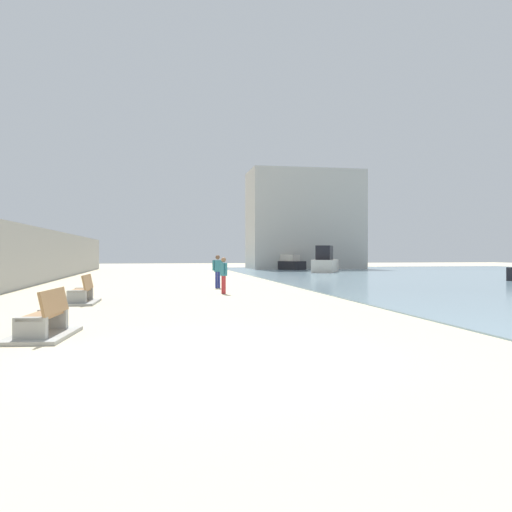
# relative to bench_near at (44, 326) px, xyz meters

# --- Properties ---
(ground_plane) EXTENTS (120.00, 120.00, 0.00)m
(ground_plane) POSITION_rel_bench_near_xyz_m (3.00, 15.48, -0.23)
(ground_plane) COLOR beige
(seawall) EXTENTS (0.80, 64.00, 3.11)m
(seawall) POSITION_rel_bench_near_xyz_m (-4.50, 15.48, 1.32)
(seawall) COLOR #9E9E99
(seawall) RESTS_ON ground
(bench_near) EXTENTS (1.30, 2.20, 0.98)m
(bench_near) POSITION_rel_bench_near_xyz_m (0.00, 0.00, 0.00)
(bench_near) COLOR #9E9E99
(bench_near) RESTS_ON ground
(bench_far) EXTENTS (1.16, 2.13, 0.98)m
(bench_far) POSITION_rel_bench_near_xyz_m (-0.30, 7.32, 0.00)
(bench_far) COLOR #9E9E99
(bench_far) RESTS_ON ground
(person_walking) EXTENTS (0.29, 0.50, 1.53)m
(person_walking) POSITION_rel_bench_near_xyz_m (4.95, 10.59, 0.64)
(person_walking) COLOR #B22D33
(person_walking) RESTS_ON ground
(person_standing) EXTENTS (0.52, 0.24, 1.61)m
(person_standing) POSITION_rel_bench_near_xyz_m (5.09, 14.13, 0.70)
(person_standing) COLOR navy
(person_standing) RESTS_ON ground
(boat_mid_bay) EXTENTS (3.95, 5.14, 1.51)m
(boat_mid_bay) POSITION_rel_bench_near_xyz_m (14.79, 40.73, 0.38)
(boat_mid_bay) COLOR black
(boat_mid_bay) RESTS_ON water_bay
(boat_far_left) EXTENTS (4.21, 6.51, 2.31)m
(boat_far_left) POSITION_rel_bench_near_xyz_m (16.77, 33.26, 0.65)
(boat_far_left) COLOR beige
(boat_far_left) RESTS_ON water_bay
(harbor_building) EXTENTS (12.00, 6.00, 10.51)m
(harbor_building) POSITION_rel_bench_near_xyz_m (17.75, 43.48, 5.02)
(harbor_building) COLOR #ADAAA3
(harbor_building) RESTS_ON ground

